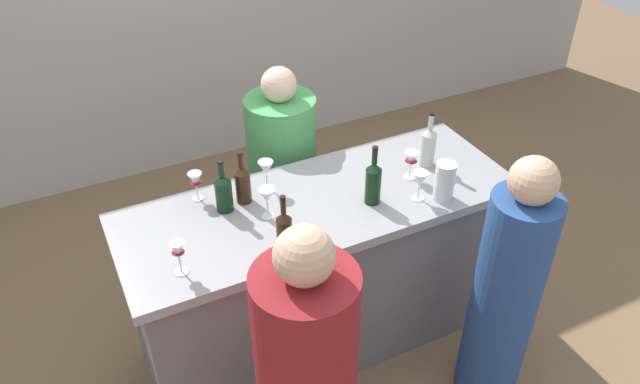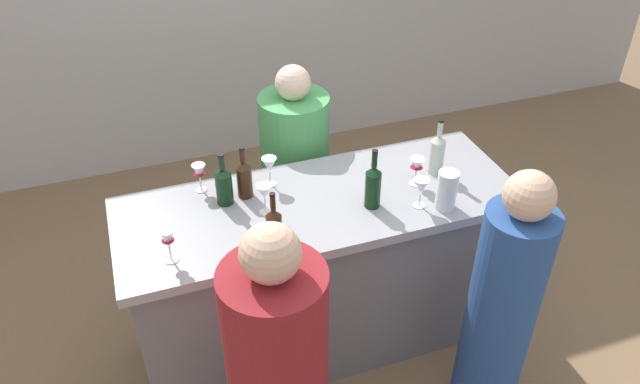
{
  "view_description": "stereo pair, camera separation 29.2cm",
  "coord_description": "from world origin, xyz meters",
  "px_view_note": "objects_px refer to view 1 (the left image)",
  "views": [
    {
      "loc": [
        -1.06,
        -2.14,
        2.75
      ],
      "look_at": [
        0.0,
        0.0,
        1.03
      ],
      "focal_mm": 34.41,
      "sensor_mm": 36.0,
      "label": 1
    },
    {
      "loc": [
        -0.79,
        -2.26,
        2.75
      ],
      "look_at": [
        0.0,
        0.0,
        1.03
      ],
      "focal_mm": 34.41,
      "sensor_mm": 36.0,
      "label": 2
    }
  ],
  "objects_px": {
    "wine_glass_near_left": "(420,180)",
    "wine_glass_far_center": "(266,169)",
    "wine_glass_far_right": "(196,181)",
    "person_server_behind": "(283,187)",
    "wine_bottle_second_right_dark_green": "(373,182)",
    "wine_bottle_rightmost_clear_pale": "(428,145)",
    "wine_bottle_second_left_amber_brown": "(243,183)",
    "wine_bottle_center_amber_brown": "(284,231)",
    "water_pitcher": "(445,181)",
    "wine_glass_near_center": "(178,252)",
    "wine_glass_near_right": "(411,160)",
    "person_center_guest": "(505,295)",
    "wine_glass_far_left": "(267,197)",
    "wine_bottle_leftmost_dark_green": "(223,192)"
  },
  "relations": [
    {
      "from": "wine_bottle_second_left_amber_brown",
      "to": "wine_glass_near_center",
      "type": "height_order",
      "value": "wine_bottle_second_left_amber_brown"
    },
    {
      "from": "wine_glass_near_center",
      "to": "wine_glass_near_right",
      "type": "bearing_deg",
      "value": 7.68
    },
    {
      "from": "wine_bottle_center_amber_brown",
      "to": "wine_glass_far_center",
      "type": "relative_size",
      "value": 1.88
    },
    {
      "from": "wine_bottle_second_left_amber_brown",
      "to": "person_server_behind",
      "type": "xyz_separation_m",
      "value": [
        0.4,
        0.47,
        -0.45
      ]
    },
    {
      "from": "wine_bottle_second_left_amber_brown",
      "to": "wine_bottle_rightmost_clear_pale",
      "type": "relative_size",
      "value": 0.9
    },
    {
      "from": "wine_glass_near_right",
      "to": "wine_bottle_second_right_dark_green",
      "type": "bearing_deg",
      "value": -161.17
    },
    {
      "from": "water_pitcher",
      "to": "wine_glass_near_center",
      "type": "bearing_deg",
      "value": 177.66
    },
    {
      "from": "wine_glass_near_left",
      "to": "wine_glass_far_left",
      "type": "xyz_separation_m",
      "value": [
        -0.71,
        0.19,
        0.01
      ]
    },
    {
      "from": "wine_bottle_second_right_dark_green",
      "to": "water_pitcher",
      "type": "height_order",
      "value": "wine_bottle_second_right_dark_green"
    },
    {
      "from": "wine_glass_far_left",
      "to": "wine_glass_far_center",
      "type": "xyz_separation_m",
      "value": [
        0.08,
        0.22,
        -0.0
      ]
    },
    {
      "from": "wine_glass_near_center",
      "to": "wine_glass_far_right",
      "type": "xyz_separation_m",
      "value": [
        0.22,
        0.47,
        -0.01
      ]
    },
    {
      "from": "wine_glass_far_right",
      "to": "person_center_guest",
      "type": "xyz_separation_m",
      "value": [
        1.17,
        -0.96,
        -0.42
      ]
    },
    {
      "from": "wine_bottle_rightmost_clear_pale",
      "to": "wine_glass_near_left",
      "type": "xyz_separation_m",
      "value": [
        -0.21,
        -0.24,
        -0.01
      ]
    },
    {
      "from": "wine_glass_far_right",
      "to": "water_pitcher",
      "type": "distance_m",
      "value": 1.19
    },
    {
      "from": "wine_glass_near_left",
      "to": "wine_glass_far_right",
      "type": "height_order",
      "value": "wine_glass_near_left"
    },
    {
      "from": "wine_glass_near_center",
      "to": "person_center_guest",
      "type": "xyz_separation_m",
      "value": [
        1.38,
        -0.49,
        -0.42
      ]
    },
    {
      "from": "wine_bottle_leftmost_dark_green",
      "to": "wine_glass_near_center",
      "type": "relative_size",
      "value": 1.71
    },
    {
      "from": "wine_glass_near_left",
      "to": "person_server_behind",
      "type": "height_order",
      "value": "person_server_behind"
    },
    {
      "from": "wine_bottle_rightmost_clear_pale",
      "to": "wine_glass_near_left",
      "type": "height_order",
      "value": "wine_bottle_rightmost_clear_pale"
    },
    {
      "from": "wine_bottle_center_amber_brown",
      "to": "person_server_behind",
      "type": "bearing_deg",
      "value": 67.63
    },
    {
      "from": "wine_glass_near_left",
      "to": "wine_glass_far_center",
      "type": "distance_m",
      "value": 0.75
    },
    {
      "from": "wine_bottle_second_left_amber_brown",
      "to": "wine_bottle_center_amber_brown",
      "type": "distance_m",
      "value": 0.43
    },
    {
      "from": "wine_glass_far_left",
      "to": "wine_glass_far_right",
      "type": "xyz_separation_m",
      "value": [
        -0.25,
        0.28,
        -0.01
      ]
    },
    {
      "from": "wine_bottle_second_left_amber_brown",
      "to": "wine_bottle_center_amber_brown",
      "type": "xyz_separation_m",
      "value": [
        0.03,
        -0.43,
        0.01
      ]
    },
    {
      "from": "wine_bottle_center_amber_brown",
      "to": "wine_glass_far_center",
      "type": "distance_m",
      "value": 0.49
    },
    {
      "from": "wine_bottle_leftmost_dark_green",
      "to": "water_pitcher",
      "type": "bearing_deg",
      "value": -21.34
    },
    {
      "from": "wine_bottle_second_right_dark_green",
      "to": "wine_glass_near_center",
      "type": "height_order",
      "value": "wine_bottle_second_right_dark_green"
    },
    {
      "from": "wine_bottle_center_amber_brown",
      "to": "wine_glass_near_center",
      "type": "bearing_deg",
      "value": 170.88
    },
    {
      "from": "wine_bottle_rightmost_clear_pale",
      "to": "water_pitcher",
      "type": "height_order",
      "value": "wine_bottle_rightmost_clear_pale"
    },
    {
      "from": "wine_bottle_rightmost_clear_pale",
      "to": "water_pitcher",
      "type": "xyz_separation_m",
      "value": [
        -0.1,
        -0.29,
        -0.02
      ]
    },
    {
      "from": "wine_glass_near_center",
      "to": "wine_glass_far_right",
      "type": "distance_m",
      "value": 0.52
    },
    {
      "from": "person_center_guest",
      "to": "wine_glass_near_center",
      "type": "bearing_deg",
      "value": 58.77
    },
    {
      "from": "wine_bottle_second_right_dark_green",
      "to": "wine_glass_near_center",
      "type": "bearing_deg",
      "value": -175.66
    },
    {
      "from": "wine_glass_far_right",
      "to": "person_server_behind",
      "type": "xyz_separation_m",
      "value": [
        0.6,
        0.36,
        -0.45
      ]
    },
    {
      "from": "wine_bottle_leftmost_dark_green",
      "to": "wine_glass_near_left",
      "type": "relative_size",
      "value": 1.79
    },
    {
      "from": "wine_bottle_rightmost_clear_pale",
      "to": "wine_glass_far_left",
      "type": "distance_m",
      "value": 0.92
    },
    {
      "from": "wine_glass_near_right",
      "to": "person_center_guest",
      "type": "bearing_deg",
      "value": -77.98
    },
    {
      "from": "wine_glass_near_right",
      "to": "water_pitcher",
      "type": "relative_size",
      "value": 0.76
    },
    {
      "from": "wine_glass_far_left",
      "to": "wine_glass_near_center",
      "type": "bearing_deg",
      "value": -158.08
    },
    {
      "from": "wine_bottle_second_right_dark_green",
      "to": "person_center_guest",
      "type": "height_order",
      "value": "person_center_guest"
    },
    {
      "from": "wine_glass_near_right",
      "to": "person_center_guest",
      "type": "xyz_separation_m",
      "value": [
        0.14,
        -0.66,
        -0.42
      ]
    },
    {
      "from": "wine_bottle_rightmost_clear_pale",
      "to": "wine_glass_near_center",
      "type": "distance_m",
      "value": 1.41
    },
    {
      "from": "wine_glass_near_right",
      "to": "wine_glass_far_right",
      "type": "distance_m",
      "value": 1.07
    },
    {
      "from": "wine_glass_far_left",
      "to": "person_center_guest",
      "type": "xyz_separation_m",
      "value": [
        0.91,
        -0.68,
        -0.43
      ]
    },
    {
      "from": "wine_glass_far_left",
      "to": "water_pitcher",
      "type": "distance_m",
      "value": 0.85
    },
    {
      "from": "wine_bottle_second_right_dark_green",
      "to": "wine_bottle_rightmost_clear_pale",
      "type": "distance_m",
      "value": 0.45
    },
    {
      "from": "wine_glass_far_center",
      "to": "person_center_guest",
      "type": "bearing_deg",
      "value": -47.18
    },
    {
      "from": "wine_bottle_leftmost_dark_green",
      "to": "wine_bottle_second_left_amber_brown",
      "type": "relative_size",
      "value": 0.99
    },
    {
      "from": "person_center_guest",
      "to": "wine_glass_near_right",
      "type": "bearing_deg",
      "value": 0.35
    },
    {
      "from": "wine_glass_near_left",
      "to": "wine_glass_far_center",
      "type": "xyz_separation_m",
      "value": [
        -0.63,
        0.41,
        0.01
      ]
    }
  ]
}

